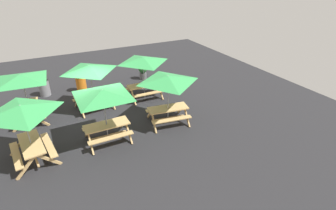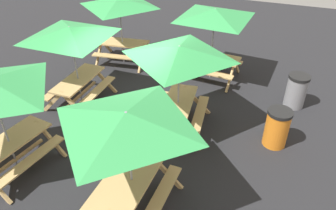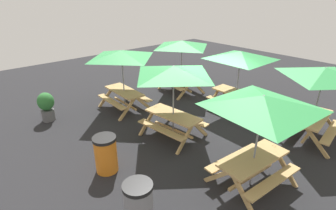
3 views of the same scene
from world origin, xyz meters
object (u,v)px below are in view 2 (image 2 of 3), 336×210
picnic_table_1 (127,127)px  picnic_table_3 (71,38)px  trash_bin_orange (277,128)px  trash_bin_gray (296,91)px  picnic_table_0 (214,19)px  picnic_table_4 (119,7)px  picnic_table_5 (179,58)px

picnic_table_1 → picnic_table_3: (-2.92, -3.09, 0.00)m
trash_bin_orange → trash_bin_gray: same height
trash_bin_gray → picnic_table_0: bearing=-106.7°
picnic_table_3 → picnic_table_4: same height
picnic_table_4 → trash_bin_orange: 6.35m
picnic_table_1 → trash_bin_gray: picnic_table_1 is taller
picnic_table_5 → trash_bin_gray: picnic_table_5 is taller
trash_bin_gray → picnic_table_5: bearing=-53.2°
picnic_table_1 → trash_bin_gray: (-4.86, 2.79, -1.49)m
picnic_table_3 → picnic_table_4: (-2.77, -0.01, 0.00)m
picnic_table_4 → picnic_table_1: bearing=-69.0°
picnic_table_3 → picnic_table_4: 2.77m
picnic_table_0 → picnic_table_5: bearing=-87.8°
trash_bin_gray → picnic_table_1: bearing=-29.8°
picnic_table_5 → trash_bin_orange: 2.87m
picnic_table_4 → trash_bin_orange: picnic_table_4 is taller
trash_bin_orange → trash_bin_gray: (-1.93, 0.36, 0.00)m
picnic_table_5 → trash_bin_gray: size_ratio=2.38×
trash_bin_orange → picnic_table_3: bearing=-89.9°
picnic_table_0 → picnic_table_3: bearing=-134.6°
picnic_table_0 → trash_bin_orange: 3.88m
picnic_table_0 → picnic_table_3: size_ratio=1.00×
picnic_table_0 → picnic_table_5: 2.91m
picnic_table_4 → trash_bin_gray: picnic_table_4 is taller
picnic_table_1 → picnic_table_5: (-2.76, -0.02, 0.00)m
picnic_table_1 → picnic_table_3: same height
picnic_table_0 → trash_bin_gray: bearing=-11.9°
picnic_table_0 → trash_bin_gray: size_ratio=2.88×
picnic_table_0 → picnic_table_1: (5.67, -0.11, 0.00)m
picnic_table_4 → trash_bin_gray: size_ratio=2.38×
picnic_table_1 → picnic_table_0: bearing=-179.7°
picnic_table_0 → picnic_table_4: same height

